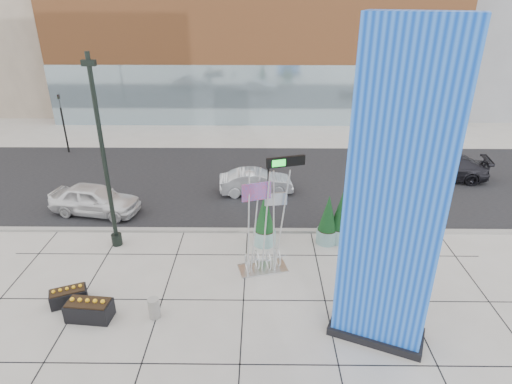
{
  "coord_description": "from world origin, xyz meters",
  "views": [
    {
      "loc": [
        1.6,
        -13.56,
        10.25
      ],
      "look_at": [
        1.43,
        2.0,
        3.0
      ],
      "focal_mm": 30.0,
      "sensor_mm": 36.0,
      "label": 1
    }
  ],
  "objects_px": {
    "lamp_post": "(107,175)",
    "public_art_sculpture": "(263,245)",
    "blue_pylon": "(395,206)",
    "car_white_west": "(95,200)",
    "concrete_bollard": "(154,308)",
    "car_silver_mid": "(256,182)",
    "overhead_street_sign": "(283,170)"
  },
  "relations": [
    {
      "from": "lamp_post",
      "to": "public_art_sculpture",
      "type": "relative_size",
      "value": 1.9
    },
    {
      "from": "public_art_sculpture",
      "to": "car_white_west",
      "type": "xyz_separation_m",
      "value": [
        -8.51,
        4.8,
        -0.38
      ]
    },
    {
      "from": "blue_pylon",
      "to": "car_silver_mid",
      "type": "distance_m",
      "value": 12.45
    },
    {
      "from": "public_art_sculpture",
      "to": "car_silver_mid",
      "type": "distance_m",
      "value": 7.35
    },
    {
      "from": "lamp_post",
      "to": "overhead_street_sign",
      "type": "distance_m",
      "value": 7.47
    },
    {
      "from": "overhead_street_sign",
      "to": "car_silver_mid",
      "type": "height_order",
      "value": "overhead_street_sign"
    },
    {
      "from": "car_silver_mid",
      "to": "blue_pylon",
      "type": "bearing_deg",
      "value": -165.71
    },
    {
      "from": "lamp_post",
      "to": "car_white_west",
      "type": "bearing_deg",
      "value": 123.26
    },
    {
      "from": "concrete_bollard",
      "to": "blue_pylon",
      "type": "bearing_deg",
      "value": -5.98
    },
    {
      "from": "lamp_post",
      "to": "car_white_west",
      "type": "xyz_separation_m",
      "value": [
        -1.97,
        3.0,
        -2.63
      ]
    },
    {
      "from": "lamp_post",
      "to": "car_white_west",
      "type": "relative_size",
      "value": 1.84
    },
    {
      "from": "lamp_post",
      "to": "blue_pylon",
      "type": "bearing_deg",
      "value": -28.26
    },
    {
      "from": "lamp_post",
      "to": "public_art_sculpture",
      "type": "height_order",
      "value": "lamp_post"
    },
    {
      "from": "lamp_post",
      "to": "concrete_bollard",
      "type": "height_order",
      "value": "lamp_post"
    },
    {
      "from": "blue_pylon",
      "to": "concrete_bollard",
      "type": "distance_m",
      "value": 8.7
    },
    {
      "from": "blue_pylon",
      "to": "car_white_west",
      "type": "relative_size",
      "value": 2.18
    },
    {
      "from": "lamp_post",
      "to": "car_silver_mid",
      "type": "height_order",
      "value": "lamp_post"
    },
    {
      "from": "car_white_west",
      "to": "car_silver_mid",
      "type": "bearing_deg",
      "value": -61.95
    },
    {
      "from": "car_white_west",
      "to": "blue_pylon",
      "type": "bearing_deg",
      "value": -114.11
    },
    {
      "from": "lamp_post",
      "to": "overhead_street_sign",
      "type": "relative_size",
      "value": 2.21
    },
    {
      "from": "lamp_post",
      "to": "public_art_sculpture",
      "type": "bearing_deg",
      "value": -15.35
    },
    {
      "from": "public_art_sculpture",
      "to": "car_white_west",
      "type": "bearing_deg",
      "value": 136.57
    },
    {
      "from": "concrete_bollard",
      "to": "overhead_street_sign",
      "type": "bearing_deg",
      "value": 50.88
    },
    {
      "from": "lamp_post",
      "to": "car_silver_mid",
      "type": "xyz_separation_m",
      "value": [
        6.17,
        5.54,
        -2.74
      ]
    },
    {
      "from": "concrete_bollard",
      "to": "car_silver_mid",
      "type": "distance_m",
      "value": 10.81
    },
    {
      "from": "concrete_bollard",
      "to": "car_silver_mid",
      "type": "relative_size",
      "value": 0.19
    },
    {
      "from": "overhead_street_sign",
      "to": "car_white_west",
      "type": "height_order",
      "value": "overhead_street_sign"
    },
    {
      "from": "blue_pylon",
      "to": "overhead_street_sign",
      "type": "height_order",
      "value": "blue_pylon"
    },
    {
      "from": "car_white_west",
      "to": "car_silver_mid",
      "type": "height_order",
      "value": "car_white_west"
    },
    {
      "from": "concrete_bollard",
      "to": "overhead_street_sign",
      "type": "xyz_separation_m",
      "value": [
        4.65,
        5.72,
        2.85
      ]
    },
    {
      "from": "blue_pylon",
      "to": "public_art_sculpture",
      "type": "distance_m",
      "value": 6.36
    },
    {
      "from": "public_art_sculpture",
      "to": "car_silver_mid",
      "type": "relative_size",
      "value": 1.08
    }
  ]
}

